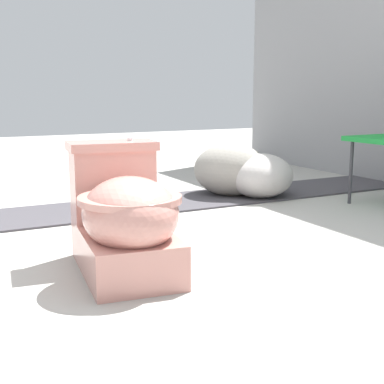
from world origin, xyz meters
TOP-DOWN VIEW (x-y plane):
  - ground_plane at (0.00, 0.00)m, footprint 14.00×14.00m
  - gravel_strip at (-1.18, 0.50)m, footprint 0.56×8.00m
  - toilet at (-0.04, -0.08)m, footprint 0.67×0.45m
  - boulder_near at (-1.07, 1.28)m, footprint 0.64×0.64m
  - boulder_far at (-1.23, 1.14)m, footprint 0.67×0.68m

SIDE VIEW (x-z plane):
  - ground_plane at x=0.00m, z-range 0.00..0.00m
  - gravel_strip at x=-1.18m, z-range 0.00..0.01m
  - boulder_near at x=-1.07m, z-range 0.00..0.30m
  - boulder_far at x=-1.23m, z-range 0.00..0.36m
  - toilet at x=-0.04m, z-range -0.04..0.48m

